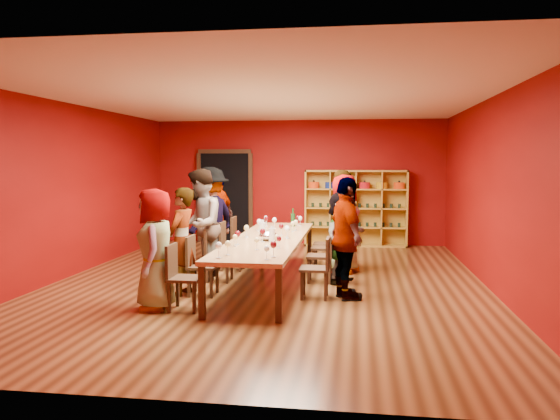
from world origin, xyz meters
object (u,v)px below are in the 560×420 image
at_px(person_left_3, 210,218).
at_px(person_right_3, 344,224).
at_px(shelving_unit, 356,204).
at_px(person_right_2, 341,237).
at_px(chair_person_right_4, 329,241).
at_px(person_left_2, 200,225).
at_px(person_right_1, 346,238).
at_px(chair_person_left_1, 198,262).
at_px(chair_person_right_3, 327,245).
at_px(wine_bottle, 293,219).
at_px(tasting_table, 268,241).
at_px(person_right_4, 344,219).
at_px(chair_person_left_3, 228,243).
at_px(chair_person_left_4, 239,236).
at_px(chair_person_left_2, 215,252).
at_px(spittoon_bowl, 268,236).
at_px(person_left_4, 218,217).
at_px(chair_person_right_1, 320,265).
at_px(person_left_0, 155,249).
at_px(person_left_1, 182,241).
at_px(chair_person_left_0, 180,274).
at_px(chair_person_right_2, 325,252).

xyz_separation_m(person_left_3, person_right_3, (2.45, 0.09, -0.07)).
bearing_deg(shelving_unit, person_right_2, -93.04).
relative_size(shelving_unit, chair_person_right_4, 2.70).
distance_m(person_left_2, person_right_1, 2.61).
relative_size(chair_person_left_1, chair_person_right_3, 1.00).
relative_size(person_right_2, wine_bottle, 4.35).
bearing_deg(wine_bottle, tasting_table, -96.92).
height_order(shelving_unit, person_right_4, person_right_4).
distance_m(shelving_unit, chair_person_left_3, 4.07).
bearing_deg(chair_person_left_4, chair_person_right_3, -24.44).
bearing_deg(person_right_4, wine_bottle, 69.10).
relative_size(chair_person_left_2, chair_person_left_3, 1.00).
bearing_deg(spittoon_bowl, shelving_unit, 73.43).
height_order(chair_person_right_3, wine_bottle, wine_bottle).
relative_size(tasting_table, chair_person_left_1, 5.06).
distance_m(person_left_4, chair_person_right_1, 3.61).
distance_m(person_right_3, person_right_4, 0.48).
distance_m(spittoon_bowl, wine_bottle, 1.96).
bearing_deg(shelving_unit, person_left_0, -113.40).
bearing_deg(person_left_1, shelving_unit, 161.56).
xyz_separation_m(chair_person_left_0, chair_person_right_1, (1.82, 0.91, 0.00)).
height_order(person_left_3, chair_person_right_4, person_left_3).
height_order(shelving_unit, person_left_4, shelving_unit).
relative_size(person_left_1, person_right_4, 0.87).
height_order(tasting_table, chair_person_left_1, chair_person_left_1).
height_order(chair_person_left_3, person_right_1, person_right_1).
bearing_deg(chair_person_left_4, chair_person_left_2, -90.00).
xyz_separation_m(chair_person_right_2, person_right_3, (0.29, 0.88, 0.39)).
bearing_deg(spittoon_bowl, person_left_3, 135.81).
bearing_deg(person_right_1, person_left_3, 32.94).
distance_m(shelving_unit, chair_person_left_4, 3.36).
bearing_deg(chair_person_right_1, person_left_3, 139.08).
bearing_deg(chair_person_right_1, chair_person_left_4, 123.09).
distance_m(shelving_unit, person_left_1, 5.85).
bearing_deg(person_left_1, person_right_4, 144.37).
xyz_separation_m(person_left_0, chair_person_right_4, (2.15, 3.36, -0.32)).
xyz_separation_m(tasting_table, chair_person_right_4, (0.91, 1.57, -0.20)).
height_order(shelving_unit, person_left_1, shelving_unit).
bearing_deg(wine_bottle, person_left_3, -154.41).
height_order(tasting_table, chair_person_right_4, chair_person_right_4).
distance_m(chair_person_left_4, person_right_3, 2.30).
xyz_separation_m(person_right_3, chair_person_right_4, (-0.29, 0.48, -0.39)).
bearing_deg(spittoon_bowl, chair_person_left_3, 127.16).
height_order(person_right_1, chair_person_right_4, person_right_1).
bearing_deg(tasting_table, wine_bottle, 83.08).
bearing_deg(chair_person_right_2, person_right_1, -70.78).
bearing_deg(person_right_2, chair_person_right_4, 27.61).
bearing_deg(person_left_3, person_right_2, 93.20).
height_order(person_left_4, chair_person_right_3, person_left_4).
bearing_deg(chair_person_left_3, person_left_4, 115.11).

